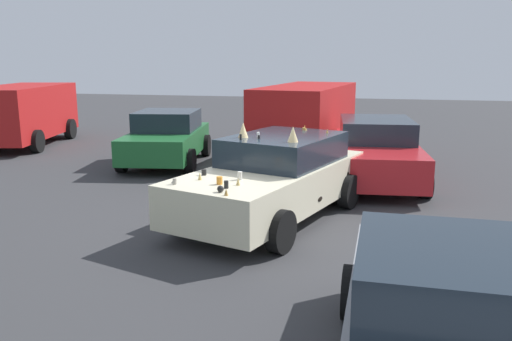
{
  "coord_description": "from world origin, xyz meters",
  "views": [
    {
      "loc": [
        -9.02,
        -1.81,
        2.9
      ],
      "look_at": [
        0.0,
        0.3,
        0.9
      ],
      "focal_mm": 36.74,
      "sensor_mm": 36.0,
      "label": 1
    }
  ],
  "objects_px": {
    "parked_van_row_back_center": "(22,112)",
    "parked_sedan_far_right": "(454,327)",
    "parked_sedan_row_back_far": "(167,138)",
    "parked_sedan_near_left": "(376,150)",
    "parked_van_near_right": "(306,117)",
    "art_car_decorated": "(275,177)"
  },
  "relations": [
    {
      "from": "parked_van_row_back_center",
      "to": "parked_van_near_right",
      "type": "distance_m",
      "value": 9.58
    },
    {
      "from": "art_car_decorated",
      "to": "parked_van_row_back_center",
      "type": "xyz_separation_m",
      "value": [
        6.2,
        9.87,
        0.36
      ]
    },
    {
      "from": "parked_sedan_far_right",
      "to": "art_car_decorated",
      "type": "bearing_deg",
      "value": 27.8
    },
    {
      "from": "parked_sedan_far_right",
      "to": "parked_sedan_near_left",
      "type": "xyz_separation_m",
      "value": [
        8.33,
        0.71,
        0.04
      ]
    },
    {
      "from": "parked_van_row_back_center",
      "to": "parked_sedan_row_back_far",
      "type": "relative_size",
      "value": 1.24
    },
    {
      "from": "parked_sedan_far_right",
      "to": "parked_van_near_right",
      "type": "bearing_deg",
      "value": 14.59
    },
    {
      "from": "parked_van_near_right",
      "to": "parked_van_row_back_center",
      "type": "bearing_deg",
      "value": -82.39
    },
    {
      "from": "art_car_decorated",
      "to": "parked_sedan_far_right",
      "type": "relative_size",
      "value": 1.18
    },
    {
      "from": "parked_van_row_back_center",
      "to": "parked_sedan_near_left",
      "type": "height_order",
      "value": "parked_van_row_back_center"
    },
    {
      "from": "parked_van_near_right",
      "to": "parked_sedan_near_left",
      "type": "distance_m",
      "value": 3.51
    },
    {
      "from": "parked_sedan_row_back_far",
      "to": "parked_sedan_near_left",
      "type": "bearing_deg",
      "value": 72.09
    },
    {
      "from": "parked_van_row_back_center",
      "to": "parked_sedan_far_right",
      "type": "distance_m",
      "value": 16.57
    },
    {
      "from": "parked_sedan_far_right",
      "to": "parked_sedan_near_left",
      "type": "distance_m",
      "value": 8.37
    },
    {
      "from": "art_car_decorated",
      "to": "parked_sedan_far_right",
      "type": "xyz_separation_m",
      "value": [
        -4.84,
        -2.48,
        -0.08
      ]
    },
    {
      "from": "parked_sedan_far_right",
      "to": "parked_sedan_row_back_far",
      "type": "bearing_deg",
      "value": 35.45
    },
    {
      "from": "parked_van_near_right",
      "to": "parked_sedan_row_back_far",
      "type": "bearing_deg",
      "value": -55.1
    },
    {
      "from": "art_car_decorated",
      "to": "parked_sedan_far_right",
      "type": "bearing_deg",
      "value": 44.84
    },
    {
      "from": "art_car_decorated",
      "to": "parked_van_near_right",
      "type": "height_order",
      "value": "parked_van_near_right"
    },
    {
      "from": "art_car_decorated",
      "to": "parked_van_near_right",
      "type": "xyz_separation_m",
      "value": [
        6.31,
        0.29,
        0.42
      ]
    },
    {
      "from": "parked_van_near_right",
      "to": "parked_sedan_row_back_far",
      "type": "distance_m",
      "value": 4.15
    },
    {
      "from": "parked_van_near_right",
      "to": "parked_sedan_row_back_far",
      "type": "xyz_separation_m",
      "value": [
        -1.93,
        3.64,
        -0.46
      ]
    },
    {
      "from": "parked_van_row_back_center",
      "to": "parked_sedan_near_left",
      "type": "bearing_deg",
      "value": -115.69
    }
  ]
}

